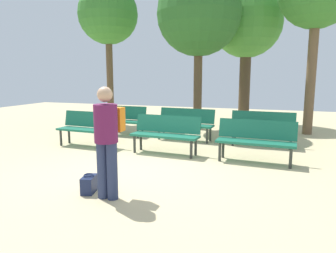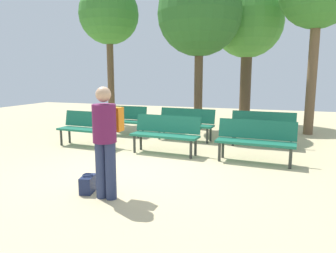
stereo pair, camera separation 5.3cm
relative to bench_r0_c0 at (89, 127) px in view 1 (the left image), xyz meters
name	(u,v)px [view 1 (the left image)]	position (x,y,z in m)	size (l,w,h in m)	color
ground_plane	(133,172)	(2.01, -1.67, -0.50)	(24.00, 24.00, 0.00)	#CCB789
bench_r0_c0	(89,127)	(0.00, 0.00, 0.00)	(1.63, 0.58, 0.87)	#19664C
bench_r0_c1	(166,132)	(2.12, -0.08, 0.00)	(1.63, 0.59, 0.87)	#19664C
bench_r0_c2	(256,138)	(4.14, -0.18, 0.00)	(1.63, 0.58, 0.87)	#19664C
bench_r1_c0	(120,118)	(0.06, 1.62, 0.00)	(1.61, 0.53, 0.87)	#19664C
bench_r1_c1	(185,122)	(2.14, 1.54, 0.00)	(1.63, 0.60, 0.87)	#19664C
bench_r1_c2	(262,126)	(4.20, 1.45, 0.00)	(1.62, 0.55, 0.87)	#19664C
tree_0	(199,14)	(2.02, 3.46, 3.23)	(2.72, 2.72, 5.11)	brown
tree_1	(247,24)	(3.39, 5.17, 3.10)	(2.51, 2.51, 4.93)	#4C3A28
tree_3	(108,15)	(-1.37, 3.65, 3.42)	(2.15, 2.15, 5.05)	brown
visitor_with_backpack	(107,136)	(2.19, -2.89, 0.43)	(0.34, 0.52, 1.65)	navy
handbag	(89,184)	(1.80, -2.81, -0.37)	(0.25, 0.35, 0.29)	#192347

